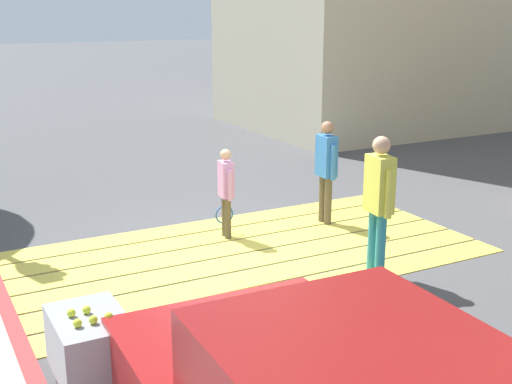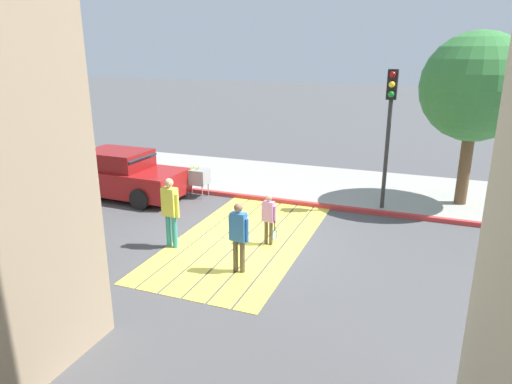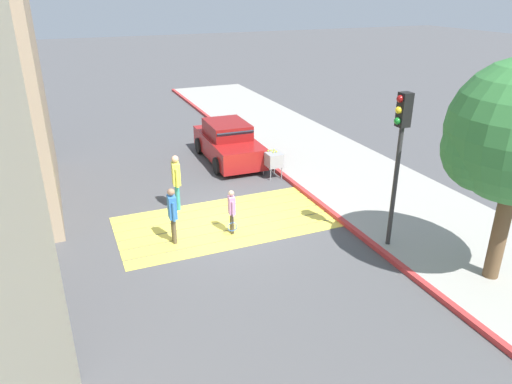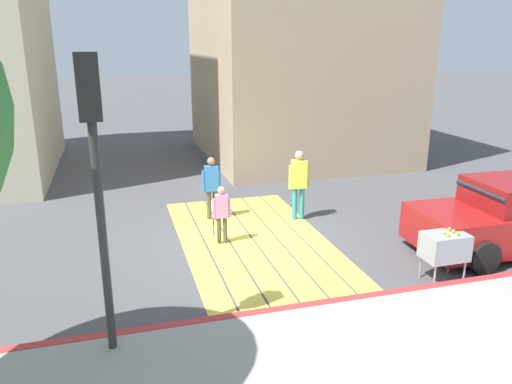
% 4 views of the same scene
% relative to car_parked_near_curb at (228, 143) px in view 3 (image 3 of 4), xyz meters
% --- Properties ---
extents(ground_plane, '(120.00, 120.00, 0.00)m').
position_rel_car_parked_near_curb_xyz_m(ground_plane, '(2.00, 5.25, -0.73)').
color(ground_plane, '#4C4C4F').
extents(crosswalk_stripes, '(6.40, 3.25, 0.01)m').
position_rel_car_parked_near_curb_xyz_m(crosswalk_stripes, '(2.00, 5.25, -0.73)').
color(crosswalk_stripes, '#EAD64C').
rests_on(crosswalk_stripes, ground).
extents(sidewalk_west, '(4.80, 40.00, 0.12)m').
position_rel_car_parked_near_curb_xyz_m(sidewalk_west, '(-3.60, 5.25, -0.67)').
color(sidewalk_west, '#9E9B93').
rests_on(sidewalk_west, ground).
extents(curb_painted, '(0.16, 40.00, 0.13)m').
position_rel_car_parked_near_curb_xyz_m(curb_painted, '(-1.25, 5.25, -0.67)').
color(curb_painted, '#BC3333').
rests_on(curb_painted, ground).
extents(car_parked_near_curb, '(2.07, 4.35, 1.57)m').
position_rel_car_parked_near_curb_xyz_m(car_parked_near_curb, '(0.00, 0.00, 0.00)').
color(car_parked_near_curb, maroon).
rests_on(car_parked_near_curb, ground).
extents(traffic_light_corner, '(0.39, 0.28, 4.24)m').
position_rel_car_parked_near_curb_xyz_m(traffic_light_corner, '(-1.58, 8.39, 2.30)').
color(traffic_light_corner, '#2D2D2D').
rests_on(traffic_light_corner, ground).
extents(tennis_ball_cart, '(0.56, 0.80, 1.02)m').
position_rel_car_parked_near_curb_xyz_m(tennis_ball_cart, '(-0.90, 2.36, -0.04)').
color(tennis_ball_cart, '#99999E').
rests_on(tennis_ball_cart, ground).
extents(pedestrian_adult_lead, '(0.27, 0.52, 1.80)m').
position_rel_car_parked_near_curb_xyz_m(pedestrian_adult_lead, '(3.06, 3.77, 0.31)').
color(pedestrian_adult_lead, teal).
rests_on(pedestrian_adult_lead, ground).
extents(pedestrian_adult_trailing, '(0.22, 0.48, 1.62)m').
position_rel_car_parked_near_curb_xyz_m(pedestrian_adult_trailing, '(3.70, 5.87, 0.21)').
color(pedestrian_adult_trailing, brown).
rests_on(pedestrian_adult_trailing, ground).
extents(pedestrian_child_with_racket, '(0.30, 0.41, 1.34)m').
position_rel_car_parked_near_curb_xyz_m(pedestrian_child_with_racket, '(2.04, 5.99, 0.02)').
color(pedestrian_child_with_racket, brown).
rests_on(pedestrian_child_with_racket, ground).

